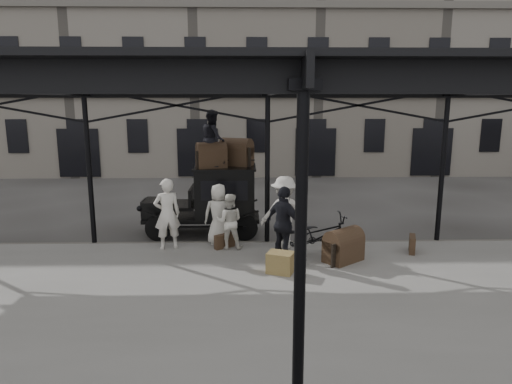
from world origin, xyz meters
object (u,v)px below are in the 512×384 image
bicycle (319,236)px  steamer_trunk_roof_near (211,157)px  taxi (215,197)px  porter_official (284,224)px  steamer_trunk_platform (343,247)px  porter_left (167,214)px

bicycle → steamer_trunk_roof_near: 4.21m
steamer_trunk_roof_near → taxi: bearing=55.2°
porter_official → bicycle: bearing=-115.7°
taxi → bicycle: bearing=-42.8°
porter_official → steamer_trunk_platform: bearing=-134.0°
porter_official → steamer_trunk_roof_near: (-2.00, 2.70, 1.38)m
porter_left → porter_official: size_ratio=1.02×
porter_left → bicycle: (4.07, -0.78, -0.41)m
porter_left → steamer_trunk_roof_near: steamer_trunk_roof_near is taller
taxi → steamer_trunk_roof_near: bearing=-108.1°
taxi → bicycle: size_ratio=1.66×
taxi → steamer_trunk_roof_near: (-0.08, -0.25, 1.30)m
porter_left → bicycle: 4.16m
porter_left → taxi: bearing=-140.5°
porter_official → steamer_trunk_roof_near: bearing=-5.8°
porter_official → steamer_trunk_roof_near: steamer_trunk_roof_near is taller
porter_left → steamer_trunk_platform: size_ratio=2.01×
porter_official → bicycle: porter_official is taller
bicycle → steamer_trunk_roof_near: (-2.96, 2.42, 1.77)m
steamer_trunk_platform → taxi: bearing=101.0°
taxi → porter_official: (1.92, -2.95, -0.08)m
porter_left → steamer_trunk_roof_near: bearing=-142.3°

